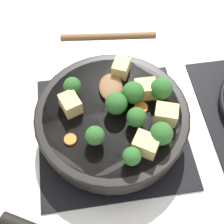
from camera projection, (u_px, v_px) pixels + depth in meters
ground_plane at (112, 131)px, 0.67m from camera, size 2.40×2.40×0.00m
front_burner_grate at (112, 128)px, 0.66m from camera, size 0.31×0.31×0.03m
skillet_pan at (111, 119)px, 0.62m from camera, size 0.43×0.36×0.05m
wooden_spoon at (109, 58)px, 0.67m from camera, size 0.20×0.21×0.02m
tofu_cube_center_large at (71, 104)px, 0.59m from camera, size 0.05×0.05×0.03m
tofu_cube_near_handle at (146, 145)px, 0.55m from camera, size 0.05×0.05×0.03m
tofu_cube_east_chunk at (121, 68)px, 0.64m from camera, size 0.05×0.04×0.03m
tofu_cube_west_chunk at (145, 89)px, 0.61m from camera, size 0.03×0.04×0.03m
tofu_cube_back_piece at (166, 114)px, 0.58m from camera, size 0.05×0.05×0.03m
broccoli_floret_near_spoon at (117, 106)px, 0.58m from camera, size 0.04×0.04×0.05m
broccoli_floret_center_top at (161, 89)px, 0.60m from camera, size 0.04×0.04×0.05m
broccoli_floret_east_rim at (72, 86)px, 0.61m from camera, size 0.03×0.03×0.04m
broccoli_floret_west_rim at (161, 134)px, 0.55m from camera, size 0.04×0.04×0.05m
broccoli_floret_north_edge at (137, 117)px, 0.57m from camera, size 0.04×0.04×0.04m
broccoli_floret_south_cluster at (133, 93)px, 0.59m from camera, size 0.04×0.04×0.05m
broccoli_floret_mid_floret at (95, 136)px, 0.55m from camera, size 0.04×0.04×0.04m
broccoli_floret_small_inner at (132, 156)px, 0.53m from camera, size 0.03×0.03×0.04m
carrot_slice_orange_thin at (141, 108)px, 0.61m from camera, size 0.03×0.03×0.01m
carrot_slice_near_center at (70, 139)px, 0.57m from camera, size 0.02×0.02×0.01m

